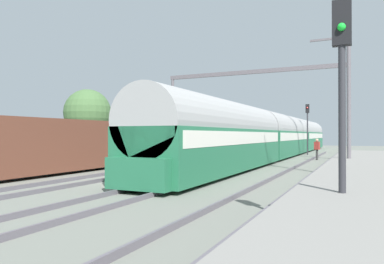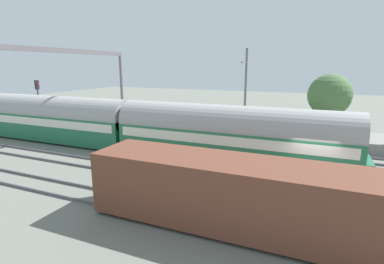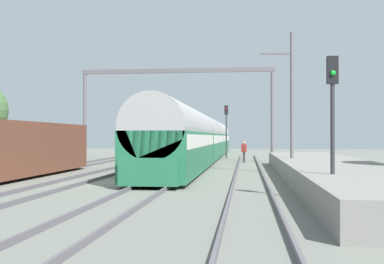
{
  "view_description": "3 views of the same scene",
  "coord_description": "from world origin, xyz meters",
  "px_view_note": "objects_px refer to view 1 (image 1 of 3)",
  "views": [
    {
      "loc": [
        8.97,
        -13.38,
        2.06
      ],
      "look_at": [
        2.0,
        1.55,
        2.18
      ],
      "focal_mm": 34.1,
      "sensor_mm": 36.0,
      "label": 1
    },
    {
      "loc": [
        -16.83,
        0.18,
        6.56
      ],
      "look_at": [
        -0.29,
        7.18,
        2.48
      ],
      "focal_mm": 27.46,
      "sensor_mm": 36.0,
      "label": 2
    },
    {
      "loc": [
        5.81,
        -21.44,
        2.12
      ],
      "look_at": [
        1.0,
        21.26,
        2.52
      ],
      "focal_mm": 44.68,
      "sensor_mm": 36.0,
      "label": 3
    }
  ],
  "objects_px": {
    "passenger_train": "(281,135)",
    "person_crossing": "(317,147)",
    "railway_signal_far": "(307,122)",
    "freight_car": "(71,145)",
    "railway_signal_near": "(342,85)",
    "catenary_gantry": "(251,92)"
  },
  "relations": [
    {
      "from": "passenger_train",
      "to": "person_crossing",
      "type": "height_order",
      "value": "passenger_train"
    },
    {
      "from": "passenger_train",
      "to": "railway_signal_far",
      "type": "relative_size",
      "value": 9.51
    },
    {
      "from": "freight_car",
      "to": "railway_signal_near",
      "type": "xyz_separation_m",
      "value": [
        14.61,
        -8.01,
        1.57
      ]
    },
    {
      "from": "passenger_train",
      "to": "railway_signal_far",
      "type": "xyz_separation_m",
      "value": [
        1.92,
        3.71,
        1.33
      ]
    },
    {
      "from": "catenary_gantry",
      "to": "railway_signal_near",
      "type": "bearing_deg",
      "value": -70.25
    },
    {
      "from": "passenger_train",
      "to": "person_crossing",
      "type": "relative_size",
      "value": 28.44
    },
    {
      "from": "railway_signal_near",
      "to": "railway_signal_far",
      "type": "xyz_separation_m",
      "value": [
        -4.7,
        30.97,
        0.26
      ]
    },
    {
      "from": "railway_signal_near",
      "to": "person_crossing",
      "type": "bearing_deg",
      "value": 97.25
    },
    {
      "from": "freight_car",
      "to": "railway_signal_near",
      "type": "relative_size",
      "value": 2.75
    },
    {
      "from": "freight_car",
      "to": "catenary_gantry",
      "type": "bearing_deg",
      "value": 69.43
    },
    {
      "from": "person_crossing",
      "to": "railway_signal_far",
      "type": "bearing_deg",
      "value": 120.26
    },
    {
      "from": "catenary_gantry",
      "to": "person_crossing",
      "type": "bearing_deg",
      "value": -8.76
    },
    {
      "from": "passenger_train",
      "to": "freight_car",
      "type": "bearing_deg",
      "value": -112.56
    },
    {
      "from": "person_crossing",
      "to": "catenary_gantry",
      "type": "bearing_deg",
      "value": -171.09
    },
    {
      "from": "railway_signal_far",
      "to": "catenary_gantry",
      "type": "relative_size",
      "value": 0.32
    },
    {
      "from": "railway_signal_far",
      "to": "passenger_train",
      "type": "bearing_deg",
      "value": -117.32
    },
    {
      "from": "passenger_train",
      "to": "freight_car",
      "type": "height_order",
      "value": "passenger_train"
    },
    {
      "from": "passenger_train",
      "to": "railway_signal_near",
      "type": "distance_m",
      "value": 28.07
    },
    {
      "from": "catenary_gantry",
      "to": "railway_signal_far",
      "type": "bearing_deg",
      "value": 60.71
    },
    {
      "from": "passenger_train",
      "to": "railway_signal_far",
      "type": "distance_m",
      "value": 4.39
    },
    {
      "from": "person_crossing",
      "to": "catenary_gantry",
      "type": "relative_size",
      "value": 0.11
    },
    {
      "from": "person_crossing",
      "to": "catenary_gantry",
      "type": "height_order",
      "value": "catenary_gantry"
    }
  ]
}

